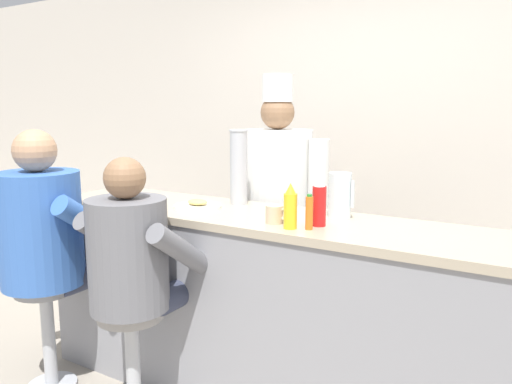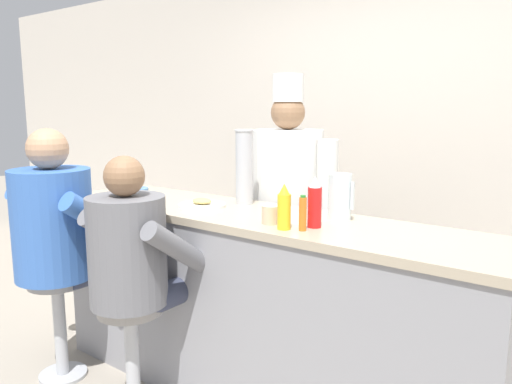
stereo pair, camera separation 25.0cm
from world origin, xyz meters
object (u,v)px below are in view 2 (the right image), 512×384
object	(u,v)px
ketchup_bottle_red	(315,204)
cereal_bowl	(135,192)
mustard_bottle_yellow	(284,208)
cup_stack_steel	(244,167)
breakfast_plate	(202,205)
diner_seated_grey	(133,258)
coffee_mug_tan	(272,215)
cook_in_whites_near	(287,203)
water_pitcher_clear	(340,197)
hot_sauce_bottle_orange	(303,214)
diner_seated_blue	(59,229)

from	to	relation	value
ketchup_bottle_red	cereal_bowl	xyz separation A→B (m)	(-1.28, 0.03, -0.08)
mustard_bottle_yellow	cup_stack_steel	distance (m)	0.64
breakfast_plate	diner_seated_grey	bearing A→B (deg)	-94.97
coffee_mug_tan	cup_stack_steel	distance (m)	0.54
ketchup_bottle_red	cook_in_whites_near	size ratio (longest dim) A/B	0.13
breakfast_plate	cup_stack_steel	bearing A→B (deg)	59.32
water_pitcher_clear	cereal_bowl	xyz separation A→B (m)	(-1.30, -0.19, -0.09)
diner_seated_grey	cup_stack_steel	bearing A→B (deg)	75.97
hot_sauce_bottle_orange	breakfast_plate	xyz separation A→B (m)	(-0.72, 0.12, -0.06)
cup_stack_steel	diner_seated_grey	distance (m)	0.79
cereal_bowl	cook_in_whites_near	size ratio (longest dim) A/B	0.09
mustard_bottle_yellow	coffee_mug_tan	distance (m)	0.13
ketchup_bottle_red	diner_seated_blue	distance (m)	1.49
breakfast_plate	diner_seated_grey	size ratio (longest dim) A/B	0.19
cereal_bowl	coffee_mug_tan	distance (m)	1.09
diner_seated_blue	diner_seated_grey	xyz separation A→B (m)	(0.64, -0.01, -0.05)
water_pitcher_clear	cereal_bowl	bearing A→B (deg)	-171.58
ketchup_bottle_red	breakfast_plate	bearing A→B (deg)	177.43
mustard_bottle_yellow	coffee_mug_tan	bearing A→B (deg)	153.18
coffee_mug_tan	cup_stack_steel	size ratio (longest dim) A/B	0.31
hot_sauce_bottle_orange	coffee_mug_tan	xyz separation A→B (m)	(-0.19, 0.03, -0.03)
ketchup_bottle_red	hot_sauce_bottle_orange	size ratio (longest dim) A/B	1.47
breakfast_plate	cook_in_whites_near	bearing A→B (deg)	75.94
cook_in_whites_near	ketchup_bottle_red	bearing A→B (deg)	-48.24
diner_seated_blue	coffee_mug_tan	bearing A→B (deg)	16.12
ketchup_bottle_red	hot_sauce_bottle_orange	world-z (taller)	ketchup_bottle_red
breakfast_plate	cup_stack_steel	size ratio (longest dim) A/B	0.61
cereal_bowl	coffee_mug_tan	world-z (taller)	coffee_mug_tan
mustard_bottle_yellow	diner_seated_blue	xyz separation A→B (m)	(-1.32, -0.30, -0.23)
ketchup_bottle_red	mustard_bottle_yellow	world-z (taller)	ketchup_bottle_red
breakfast_plate	coffee_mug_tan	distance (m)	0.54
diner_seated_blue	cook_in_whites_near	distance (m)	1.35
mustard_bottle_yellow	cook_in_whites_near	bearing A→B (deg)	122.63
ketchup_bottle_red	water_pitcher_clear	world-z (taller)	ketchup_bottle_red
mustard_bottle_yellow	water_pitcher_clear	size ratio (longest dim) A/B	0.93
water_pitcher_clear	cup_stack_steel	world-z (taller)	cup_stack_steel
diner_seated_blue	water_pitcher_clear	bearing A→B (deg)	23.83
ketchup_bottle_red	mustard_bottle_yellow	size ratio (longest dim) A/B	1.13
cereal_bowl	cook_in_whites_near	xyz separation A→B (m)	(0.71, 0.62, -0.08)
diner_seated_grey	ketchup_bottle_red	bearing A→B (deg)	28.59
mustard_bottle_yellow	diner_seated_grey	world-z (taller)	diner_seated_grey
cup_stack_steel	diner_seated_blue	world-z (taller)	diner_seated_blue
ketchup_bottle_red	cup_stack_steel	xyz separation A→B (m)	(-0.60, 0.25, 0.10)
breakfast_plate	cook_in_whites_near	world-z (taller)	cook_in_whites_near
hot_sauce_bottle_orange	diner_seated_blue	xyz separation A→B (m)	(-1.41, -0.33, -0.21)
water_pitcher_clear	diner_seated_blue	distance (m)	1.58
ketchup_bottle_red	cook_in_whites_near	world-z (taller)	cook_in_whites_near
coffee_mug_tan	diner_seated_blue	distance (m)	1.28
cereal_bowl	cook_in_whites_near	bearing A→B (deg)	41.29
hot_sauce_bottle_orange	diner_seated_grey	bearing A→B (deg)	-156.40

